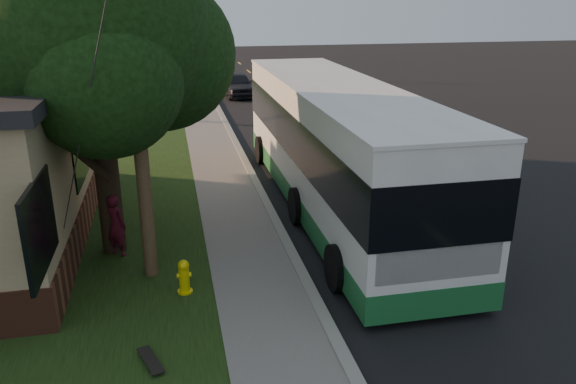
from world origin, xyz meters
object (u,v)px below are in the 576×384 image
object	(u,v)px
fire_hydrant	(184,277)
traffic_signal	(206,34)
bare_tree_far	(160,56)
utility_pole	(133,67)
leafy_tree	(93,34)
transit_bus	(336,143)
distant_car	(237,84)
skateboard_main	(151,360)
bare_tree_near	(149,77)
skateboarder	(116,225)

from	to	relation	value
fire_hydrant	traffic_signal	distance (m)	34.25
fire_hydrant	bare_tree_far	size ratio (longest dim) A/B	0.18
traffic_signal	utility_pole	bearing A→B (deg)	-96.58
leafy_tree	transit_bus	distance (m)	7.18
bare_tree_far	distant_car	bearing A→B (deg)	-51.33
utility_pole	leafy_tree	xyz separation A→B (m)	(-0.87, 1.66, 0.54)
bare_tree_far	skateboard_main	xyz separation A→B (m)	(-0.27, -32.34, -1.87)
skateboard_main	distant_car	bearing A→B (deg)	79.73
utility_pole	transit_bus	xyz separation A→B (m)	(5.29, 3.46, -2.70)
leafy_tree	bare_tree_far	bearing A→B (deg)	87.55
leafy_tree	traffic_signal	xyz separation A→B (m)	(4.67, 31.35, -2.00)
leafy_tree	traffic_signal	bearing A→B (deg)	81.53
leafy_tree	bare_tree_near	world-z (taller)	leafy_tree
leafy_tree	distant_car	bearing A→B (deg)	75.18
utility_pole	skateboard_main	bearing A→B (deg)	-89.34
fire_hydrant	bare_tree_far	xyz separation A→B (m)	(-0.40, 30.00, 1.57)
bare_tree_far	skateboard_main	world-z (taller)	bare_tree_far
skateboarder	skateboard_main	bearing A→B (deg)	139.68
skateboarder	utility_pole	bearing A→B (deg)	162.92
fire_hydrant	transit_bus	size ratio (longest dim) A/B	0.06
transit_bus	skateboard_main	size ratio (longest dim) A/B	15.15
leafy_tree	distant_car	size ratio (longest dim) A/B	1.80
distant_car	leafy_tree	bearing A→B (deg)	-110.77
traffic_signal	transit_bus	size ratio (longest dim) A/B	0.41
fire_hydrant	traffic_signal	size ratio (longest dim) A/B	0.13
bare_tree_far	traffic_signal	size ratio (longest dim) A/B	0.73
bare_tree_far	skateboarder	distance (m)	27.87
bare_tree_near	distant_car	xyz separation A→B (m)	(5.06, 6.30, -1.41)
bare_tree_far	distant_car	distance (m)	7.41
bare_tree_near	distant_car	distance (m)	8.21
skateboard_main	bare_tree_near	bearing A→B (deg)	90.66
traffic_signal	skateboarder	bearing A→B (deg)	-98.20
utility_pole	leafy_tree	bearing A→B (deg)	117.60
utility_pole	distant_car	xyz separation A→B (m)	(4.86, 23.31, -3.89)
utility_pole	bare_tree_near	xyz separation A→B (m)	(-0.19, 17.01, -2.48)
leafy_tree	utility_pole	bearing A→B (deg)	-62.40
fire_hydrant	skateboarder	size ratio (longest dim) A/B	0.49
fire_hydrant	transit_bus	world-z (taller)	transit_bus
distant_car	skateboard_main	bearing A→B (deg)	-106.21
leafy_tree	skateboard_main	bearing A→B (deg)	-79.74
utility_pole	traffic_signal	distance (m)	33.26
leafy_tree	transit_bus	size ratio (longest dim) A/B	0.58
utility_pole	skateboarder	xyz separation A→B (m)	(-0.78, 1.18, -3.80)
leafy_tree	skateboarder	xyz separation A→B (m)	(0.08, -0.48, -4.34)
utility_pole	bare_tree_far	distance (m)	29.13
traffic_signal	skateboarder	size ratio (longest dim) A/B	3.61
skateboard_main	utility_pole	bearing A→B (deg)	90.66
fire_hydrant	utility_pole	bearing A→B (deg)	125.38
bare_tree_near	leafy_tree	bearing A→B (deg)	-92.50
traffic_signal	leafy_tree	bearing A→B (deg)	-98.47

